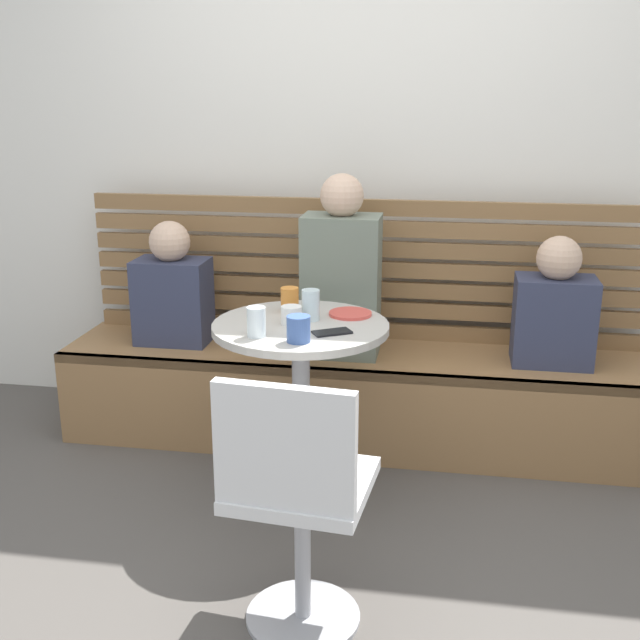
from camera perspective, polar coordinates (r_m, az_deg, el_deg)
The scene contains 16 objects.
ground at distance 2.72m, azimuth -0.89°, elevation -19.50°, with size 8.00×8.00×0.00m, color #514C47.
back_wall at distance 3.82m, azimuth 3.62°, elevation 14.30°, with size 5.20×0.10×2.90m, color white.
booth_bench at distance 3.65m, azimuth 2.52°, elevation -5.61°, with size 2.70×0.52×0.44m.
booth_backrest at distance 3.72m, azimuth 3.10°, elevation 3.78°, with size 2.65×0.04×0.67m.
cafe_table at distance 3.05m, azimuth -1.40°, elevation -4.24°, with size 0.68×0.68×0.74m.
white_chair at distance 2.32m, azimuth -1.77°, elevation -12.80°, with size 0.44×0.44×0.85m.
person_adult at distance 3.46m, azimuth 1.57°, elevation 3.31°, with size 0.34×0.22×0.81m.
person_child_left at distance 3.72m, azimuth -10.75°, elevation 2.15°, with size 0.34×0.22×0.58m.
person_child_middle at distance 3.51m, azimuth 16.79°, elevation 0.75°, with size 0.34×0.22×0.57m.
cup_mug_blue at distance 2.75m, azimuth -1.59°, elevation -0.66°, with size 0.08×0.08×0.10m, color #3D5B9E.
cup_ceramic_white at distance 2.96m, azimuth -2.11°, elevation 0.36°, with size 0.08×0.08×0.07m, color white.
cup_tumbler_orange at distance 3.12m, azimuth -2.23°, elevation 1.48°, with size 0.07×0.07×0.10m, color orange.
cup_water_clear at distance 2.82m, azimuth -4.68°, elevation -0.14°, with size 0.07×0.07×0.11m, color white.
cup_glass_tall at distance 3.01m, azimuth -0.69°, elevation 1.11°, with size 0.07×0.07×0.12m, color silver.
plate_small at distance 3.09m, azimuth 2.23°, elevation 0.47°, with size 0.17×0.17×0.01m, color #DB4C42.
phone_on_table at distance 2.86m, azimuth 0.88°, elevation -0.90°, with size 0.07×0.14×0.01m, color black.
Camera 1 is at (0.41, -2.16, 1.61)m, focal length 43.73 mm.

